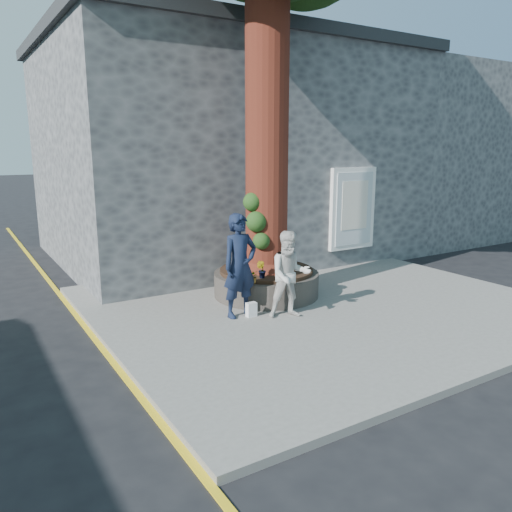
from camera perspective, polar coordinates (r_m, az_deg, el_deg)
ground at (r=9.16m, az=3.75°, el=-9.03°), size 120.00×120.00×0.00m
pavement at (r=10.75m, az=7.23°, el=-5.49°), size 9.00×8.00×0.12m
yellow_line at (r=8.83m, az=-16.94°, el=-10.42°), size 0.10×30.00×0.01m
stone_shop at (r=15.99m, az=-3.82°, el=11.71°), size 10.30×8.30×6.30m
neighbour_shop at (r=20.96m, az=16.29°, el=10.98°), size 6.00×8.00×6.00m
planter at (r=11.03m, az=1.18°, el=-3.01°), size 2.30×2.30×0.60m
man at (r=9.50m, az=-1.85°, el=-1.13°), size 0.76×0.53×2.01m
woman at (r=9.52m, az=3.89°, el=-2.14°), size 0.99×0.88×1.68m
shopping_bag at (r=9.70m, az=-0.54°, el=-6.14°), size 0.20×0.12×0.28m
plant_a at (r=11.66m, az=-0.77°, el=0.22°), size 0.19×0.14×0.33m
plant_b at (r=10.15m, az=0.61°, el=-1.58°), size 0.26×0.26×0.35m
plant_c at (r=11.61m, az=-1.23°, el=0.18°), size 0.27×0.27×0.34m
plant_d at (r=9.79m, az=-0.30°, el=-2.36°), size 0.31×0.31×0.26m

